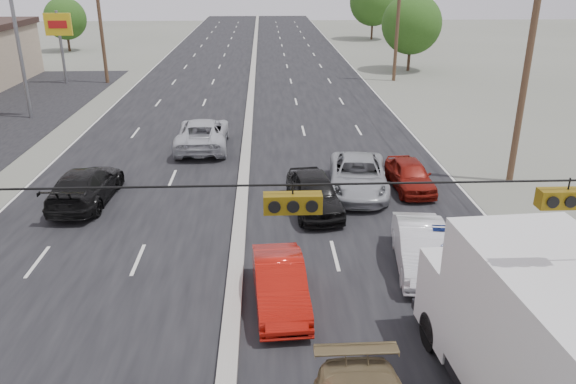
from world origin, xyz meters
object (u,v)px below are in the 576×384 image
tree_right_mid (412,24)px  tree_right_far (373,2)px  queue_car_c (358,176)px  oncoming_near (86,186)px  box_truck (543,345)px  utility_pole_right_b (526,72)px  pole_sign_far (59,30)px  queue_car_a (314,193)px  utility_pole_left_c (100,22)px  tree_left_far (65,19)px  queue_car_e (410,175)px  queue_car_d (475,289)px  queue_car_b (421,249)px  red_sedan (280,285)px  oncoming_far (203,134)px  utility_pole_right_c (398,20)px

tree_right_mid → tree_right_far: 25.03m
queue_car_c → oncoming_near: same height
box_truck → queue_car_c: box_truck is taller
utility_pole_right_b → tree_right_mid: bearing=85.2°
oncoming_near → pole_sign_far: bearing=-68.1°
queue_car_c → queue_car_a: bearing=-130.2°
utility_pole_left_c → box_truck: (19.21, -39.86, -3.03)m
utility_pole_right_b → tree_left_far: (-34.50, 45.00, -1.39)m
queue_car_a → tree_right_mid: bearing=63.1°
utility_pole_right_b → queue_car_e: (-4.99, -0.87, -4.43)m
utility_pole_right_b → queue_car_d: bearing=-117.5°
queue_car_d → queue_car_e: queue_car_d is taller
box_truck → queue_car_b: size_ratio=1.83×
oncoming_near → queue_car_a: bearing=175.2°
tree_left_far → queue_car_a: 54.23m
tree_right_far → queue_car_c: tree_right_far is taller
tree_left_far → tree_right_mid: (37.00, -15.00, 0.62)m
tree_right_mid → utility_pole_right_b: bearing=-94.8°
queue_car_b → queue_car_d: (0.88, -2.59, 0.04)m
red_sedan → queue_car_d: (5.60, -0.61, 0.09)m
queue_car_b → oncoming_far: oncoming_far is taller
tree_left_far → queue_car_b: tree_left_far is taller
box_truck → queue_car_c: bearing=92.6°
tree_right_mid → queue_car_a: (-12.00, -33.03, -3.56)m
tree_right_mid → queue_car_d: 41.49m
tree_right_mid → red_sedan: size_ratio=1.70×
box_truck → queue_car_b: bearing=90.9°
utility_pole_right_c → tree_right_mid: (2.50, 5.00, -0.77)m
tree_right_far → queue_car_d: 66.30m
oncoming_near → oncoming_far: 8.69m
queue_car_c → queue_car_b: bearing=-74.8°
tree_right_mid → queue_car_b: 39.15m
tree_left_far → oncoming_far: (19.61, -39.19, -2.90)m
utility_pole_right_c → queue_car_b: utility_pole_right_c is taller
utility_pole_right_b → tree_left_far: utility_pole_right_b is taller
queue_car_a → queue_car_b: (3.12, -4.93, -0.04)m
utility_pole_left_c → utility_pole_right_c: 25.00m
tree_right_mid → queue_car_a: size_ratio=1.56×
utility_pole_right_b → box_truck: 16.23m
queue_car_c → queue_car_e: (2.38, 0.19, -0.08)m
queue_car_e → queue_car_a: bearing=-157.1°
queue_car_e → utility_pole_right_c: bearing=76.3°
tree_left_far → queue_car_e: tree_left_far is taller
tree_right_far → queue_car_c: (-10.87, -56.06, -4.20)m
queue_car_d → utility_pole_right_b: bearing=70.3°
red_sedan → queue_car_a: size_ratio=0.91×
utility_pole_right_b → red_sedan: 15.54m
red_sedan → queue_car_b: 5.12m
utility_pole_right_c → box_truck: (-5.79, -39.86, -3.03)m
tree_right_far → red_sedan: (-14.60, -64.94, -4.27)m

